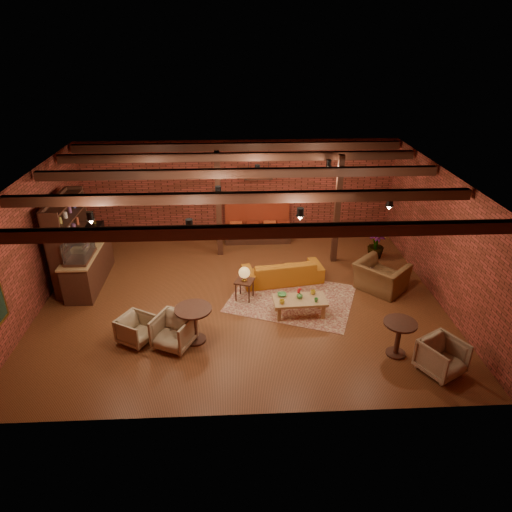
{
  "coord_description": "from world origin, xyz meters",
  "views": [
    {
      "loc": [
        -0.12,
        -10.09,
        6.25
      ],
      "look_at": [
        0.38,
        0.2,
        1.1
      ],
      "focal_mm": 32.0,
      "sensor_mm": 36.0,
      "label": 1
    }
  ],
  "objects_px": {
    "side_table_lamp": "(244,275)",
    "armchair_a": "(136,328)",
    "armchair_right": "(381,272)",
    "armchair_far": "(442,356)",
    "round_table_right": "(399,333)",
    "plant_tall": "(380,217)",
    "side_table_book": "(365,271)",
    "sofa": "(282,271)",
    "round_table_left": "(194,319)",
    "armchair_b": "(174,330)",
    "coffee_table": "(299,301)"
  },
  "relations": [
    {
      "from": "sofa",
      "to": "plant_tall",
      "type": "xyz_separation_m",
      "value": [
        2.96,
        1.3,
        0.99
      ]
    },
    {
      "from": "coffee_table",
      "to": "round_table_right",
      "type": "relative_size",
      "value": 1.61
    },
    {
      "from": "armchair_b",
      "to": "side_table_book",
      "type": "relative_size",
      "value": 1.48
    },
    {
      "from": "sofa",
      "to": "side_table_book",
      "type": "relative_size",
      "value": 4.02
    },
    {
      "from": "coffee_table",
      "to": "round_table_right",
      "type": "xyz_separation_m",
      "value": [
        1.87,
        -1.61,
        0.15
      ]
    },
    {
      "from": "armchair_a",
      "to": "armchair_far",
      "type": "relative_size",
      "value": 0.86
    },
    {
      "from": "side_table_lamp",
      "to": "plant_tall",
      "type": "bearing_deg",
      "value": 28.38
    },
    {
      "from": "coffee_table",
      "to": "side_table_lamp",
      "type": "bearing_deg",
      "value": 148.61
    },
    {
      "from": "armchair_right",
      "to": "side_table_book",
      "type": "relative_size",
      "value": 2.24
    },
    {
      "from": "coffee_table",
      "to": "armchair_a",
      "type": "relative_size",
      "value": 1.9
    },
    {
      "from": "sofa",
      "to": "armchair_right",
      "type": "relative_size",
      "value": 1.8
    },
    {
      "from": "coffee_table",
      "to": "side_table_lamp",
      "type": "height_order",
      "value": "side_table_lamp"
    },
    {
      "from": "round_table_left",
      "to": "sofa",
      "type": "bearing_deg",
      "value": 49.35
    },
    {
      "from": "side_table_lamp",
      "to": "armchair_right",
      "type": "relative_size",
      "value": 0.75
    },
    {
      "from": "coffee_table",
      "to": "round_table_right",
      "type": "bearing_deg",
      "value": -40.67
    },
    {
      "from": "sofa",
      "to": "armchair_a",
      "type": "xyz_separation_m",
      "value": [
        -3.5,
        -2.54,
        0.03
      ]
    },
    {
      "from": "armchair_right",
      "to": "plant_tall",
      "type": "xyz_separation_m",
      "value": [
        0.42,
        1.9,
        0.78
      ]
    },
    {
      "from": "sofa",
      "to": "armchair_b",
      "type": "height_order",
      "value": "armchair_b"
    },
    {
      "from": "side_table_book",
      "to": "plant_tall",
      "type": "height_order",
      "value": "plant_tall"
    },
    {
      "from": "plant_tall",
      "to": "round_table_left",
      "type": "bearing_deg",
      "value": -143.15
    },
    {
      "from": "side_table_book",
      "to": "round_table_left",
      "type": "bearing_deg",
      "value": -153.54
    },
    {
      "from": "armchair_a",
      "to": "armchair_right",
      "type": "xyz_separation_m",
      "value": [
        6.04,
        1.94,
        0.18
      ]
    },
    {
      "from": "armchair_right",
      "to": "plant_tall",
      "type": "relative_size",
      "value": 0.46
    },
    {
      "from": "round_table_left",
      "to": "armchair_far",
      "type": "xyz_separation_m",
      "value": [
        5.03,
        -1.28,
        -0.17
      ]
    },
    {
      "from": "plant_tall",
      "to": "side_table_book",
      "type": "bearing_deg",
      "value": -114.72
    },
    {
      "from": "sofa",
      "to": "side_table_book",
      "type": "bearing_deg",
      "value": 160.5
    },
    {
      "from": "side_table_lamp",
      "to": "armchair_far",
      "type": "distance_m",
      "value": 4.9
    },
    {
      "from": "sofa",
      "to": "armchair_right",
      "type": "height_order",
      "value": "armchair_right"
    },
    {
      "from": "round_table_right",
      "to": "plant_tall",
      "type": "xyz_separation_m",
      "value": [
        0.85,
        4.57,
        0.77
      ]
    },
    {
      "from": "armchair_b",
      "to": "side_table_book",
      "type": "distance_m",
      "value": 5.37
    },
    {
      "from": "sofa",
      "to": "round_table_left",
      "type": "relative_size",
      "value": 2.57
    },
    {
      "from": "round_table_right",
      "to": "plant_tall",
      "type": "height_order",
      "value": "plant_tall"
    },
    {
      "from": "side_table_lamp",
      "to": "armchair_a",
      "type": "distance_m",
      "value": 2.98
    },
    {
      "from": "plant_tall",
      "to": "armchair_b",
      "type": "bearing_deg",
      "value": -144.34
    },
    {
      "from": "armchair_far",
      "to": "sofa",
      "type": "bearing_deg",
      "value": 96.57
    },
    {
      "from": "coffee_table",
      "to": "side_table_book",
      "type": "relative_size",
      "value": 2.42
    },
    {
      "from": "side_table_lamp",
      "to": "armchair_right",
      "type": "xyz_separation_m",
      "value": [
        3.6,
        0.27,
        -0.17
      ]
    },
    {
      "from": "armchair_right",
      "to": "sofa",
      "type": "bearing_deg",
      "value": 33.17
    },
    {
      "from": "armchair_a",
      "to": "round_table_right",
      "type": "distance_m",
      "value": 5.66
    },
    {
      "from": "side_table_lamp",
      "to": "round_table_left",
      "type": "bearing_deg",
      "value": -124.04
    },
    {
      "from": "armchair_b",
      "to": "armchair_far",
      "type": "xyz_separation_m",
      "value": [
        5.47,
        -1.13,
        -0.0
      ]
    },
    {
      "from": "coffee_table",
      "to": "armchair_b",
      "type": "relative_size",
      "value": 1.63
    },
    {
      "from": "side_table_lamp",
      "to": "plant_tall",
      "type": "relative_size",
      "value": 0.35
    },
    {
      "from": "round_table_left",
      "to": "round_table_right",
      "type": "relative_size",
      "value": 1.04
    },
    {
      "from": "armchair_b",
      "to": "plant_tall",
      "type": "height_order",
      "value": "plant_tall"
    },
    {
      "from": "sofa",
      "to": "round_table_left",
      "type": "xyz_separation_m",
      "value": [
        -2.22,
        -2.58,
        0.26
      ]
    },
    {
      "from": "sofa",
      "to": "armchair_a",
      "type": "bearing_deg",
      "value": 26.67
    },
    {
      "from": "armchair_right",
      "to": "plant_tall",
      "type": "height_order",
      "value": "plant_tall"
    },
    {
      "from": "round_table_right",
      "to": "plant_tall",
      "type": "bearing_deg",
      "value": 79.47
    },
    {
      "from": "side_table_lamp",
      "to": "armchair_a",
      "type": "bearing_deg",
      "value": -145.71
    }
  ]
}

